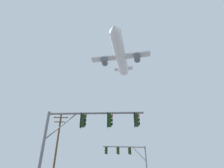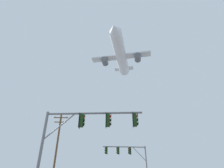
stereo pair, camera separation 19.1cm
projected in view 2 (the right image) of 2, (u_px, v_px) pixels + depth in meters
The scene contains 4 objects.
signal_pole_near at pixel (85, 128), 12.15m from camera, with size 6.87×0.83×5.63m.
signal_pole_far at pixel (128, 155), 24.57m from camera, with size 6.10×0.64×5.65m.
utility_pole at pixel (57, 147), 25.42m from camera, with size 2.20×0.28×10.40m.
airplane at pixel (121, 55), 57.79m from camera, with size 19.37×25.07×6.86m.
Camera 2 is at (-0.63, -6.25, 1.22)m, focal length 28.41 mm.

